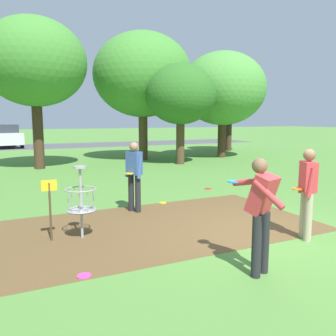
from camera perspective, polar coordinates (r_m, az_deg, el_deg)
The scene contains 16 objects.
ground_plane at distance 7.16m, azimuth 16.53°, elevation -10.62°, with size 160.00×160.00×0.00m, color #518438.
dirt_tee_pad at distance 7.51m, azimuth -0.62°, elevation -9.38°, with size 6.36×3.69×0.01m, color brown.
disc_golf_basket at distance 6.75m, azimuth -14.64°, elevation -5.05°, with size 0.98×0.58×1.39m.
player_foreground_watching at distance 6.95m, azimuth 21.95°, elevation -3.19°, with size 0.45×0.49×1.71m.
player_throwing at distance 8.43m, azimuth -5.60°, elevation -0.76°, with size 0.45×0.49×1.71m.
player_waiting_left at distance 5.15m, azimuth 15.02°, elevation -6.47°, with size 0.47×1.17×1.71m.
frisbee_near_basket at distance 9.40m, azimuth -0.87°, elevation -5.76°, with size 0.20×0.20×0.02m, color gold.
frisbee_by_tee at distance 11.36m, azimuth 6.62°, elevation -3.40°, with size 0.22×0.22×0.02m, color red.
frisbee_mid_grass at distance 5.37m, azimuth -13.64°, elevation -16.87°, with size 0.21×0.21×0.02m, color #E53D99.
tree_near_left at distance 16.99m, azimuth -21.12°, elevation 15.85°, with size 4.56×4.56×6.68m.
tree_mid_left at distance 17.50m, azimuth 2.08°, elevation 11.99°, with size 3.51×3.51×4.98m.
tree_mid_center at distance 19.60m, azimuth -4.21°, elevation 14.98°, with size 5.37×5.37×6.93m.
tree_mid_right at distance 20.94m, azimuth 9.01°, elevation 12.75°, with size 4.97×4.97×6.13m.
tree_far_left at distance 25.24m, azimuth 10.09°, elevation 10.96°, with size 3.43×3.43×5.08m.
parking_lot_strip at distance 31.09m, azimuth -16.80°, elevation 3.54°, with size 36.00×6.00×0.01m, color #4C4C51.
parked_car_leftmost at distance 30.56m, azimuth -25.20°, elevation 4.78°, with size 2.61×4.48×1.84m.
Camera 1 is at (-4.59, -5.02, 2.25)m, focal length 37.04 mm.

